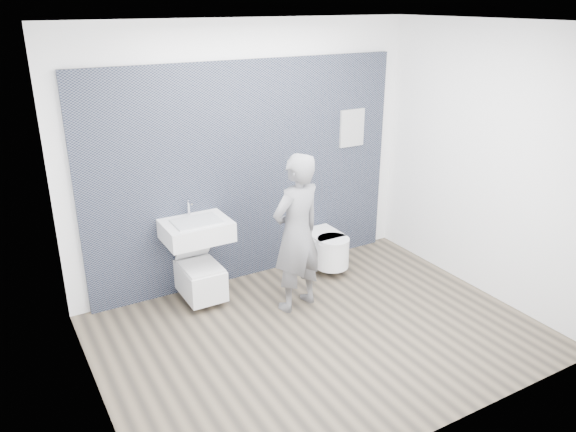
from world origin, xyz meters
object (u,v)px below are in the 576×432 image
toilet_square (200,278)px  visitor (297,233)px  toilet_rounded (326,248)px  washbasin (196,230)px

toilet_square → visitor: 1.15m
toilet_rounded → washbasin: bearing=177.0°
washbasin → toilet_rounded: bearing=-3.0°
washbasin → toilet_rounded: washbasin is taller
toilet_rounded → toilet_square: bearing=178.0°
toilet_square → toilet_rounded: 1.53m
washbasin → visitor: bearing=-37.7°
toilet_rounded → visitor: (-0.73, -0.54, 0.54)m
washbasin → toilet_square: (0.00, -0.03, -0.53)m
toilet_square → toilet_rounded: (1.53, -0.05, 0.01)m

